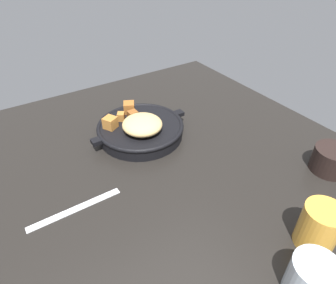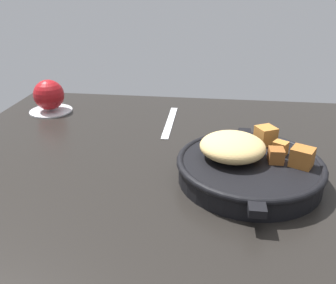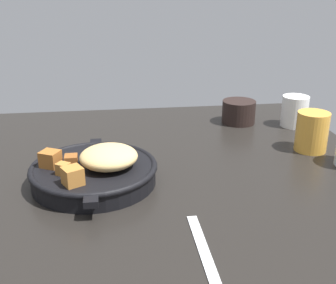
# 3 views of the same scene
# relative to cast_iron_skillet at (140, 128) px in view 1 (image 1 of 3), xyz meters

# --- Properties ---
(ground_plane) EXTENTS (0.93, 0.97, 0.02)m
(ground_plane) POSITION_rel_cast_iron_skillet_xyz_m (-0.02, 0.11, -0.04)
(ground_plane) COLOR black
(cast_iron_skillet) EXTENTS (0.29, 0.24, 0.08)m
(cast_iron_skillet) POSITION_rel_cast_iron_skillet_xyz_m (0.00, 0.00, 0.00)
(cast_iron_skillet) COLOR black
(cast_iron_skillet) RESTS_ON ground_plane
(butter_knife) EXTENTS (0.20, 0.02, 0.00)m
(butter_knife) POSITION_rel_cast_iron_skillet_xyz_m (0.25, 0.16, -0.03)
(butter_knife) COLOR silver
(butter_knife) RESTS_ON ground_plane
(juice_glass_amber) EXTENTS (0.07, 0.07, 0.09)m
(juice_glass_amber) POSITION_rel_cast_iron_skillet_xyz_m (-0.11, 0.48, 0.02)
(juice_glass_amber) COLOR gold
(juice_glass_amber) RESTS_ON ground_plane
(coffee_mug_dark) EXTENTS (0.09, 0.09, 0.06)m
(coffee_mug_dark) POSITION_rel_cast_iron_skillet_xyz_m (-0.32, 0.37, 0.00)
(coffee_mug_dark) COLOR black
(coffee_mug_dark) RESTS_ON ground_plane
(water_glass_short) EXTENTS (0.08, 0.08, 0.08)m
(water_glass_short) POSITION_rel_cast_iron_skillet_xyz_m (-0.01, 0.53, 0.01)
(water_glass_short) COLOR silver
(water_glass_short) RESTS_ON ground_plane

